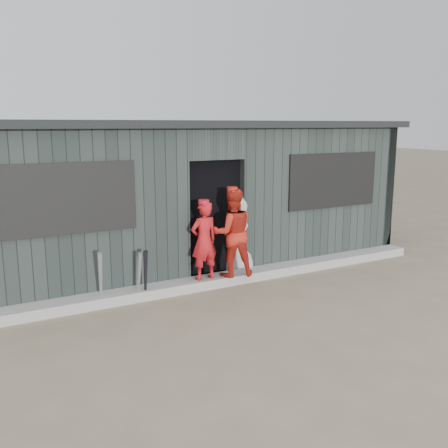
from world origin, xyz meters
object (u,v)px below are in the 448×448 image
bat_mid (139,277)px  player_red_left (204,241)px  player_grey_back (239,236)px  player_red_right (232,233)px  bat_left (101,280)px  dugout (180,193)px  bat_right (146,275)px

bat_mid → player_red_left: size_ratio=0.60×
bat_mid → player_grey_back: player_grey_back is taller
player_red_right → player_grey_back: (0.37, 0.41, -0.17)m
bat_left → dugout: 2.87m
player_grey_back → bat_mid: bearing=22.9°
bat_left → bat_mid: bat_left is taller
bat_left → bat_mid: 0.57m
bat_left → bat_mid: bearing=0.7°
player_red_left → player_red_right: bearing=170.2°
player_red_left → player_grey_back: (0.85, 0.36, -0.09)m
bat_mid → dugout: (1.48, 1.81, 0.91)m
player_red_left → dugout: bearing=-106.4°
player_red_right → player_grey_back: bearing=-118.0°
player_red_right → dugout: 1.83m
bat_mid → player_red_right: size_ratio=0.53×
bat_right → player_red_right: (1.50, 0.05, 0.47)m
player_red_left → bat_left: bearing=-1.2°
player_red_right → dugout: bearing=-71.9°
bat_right → dugout: dugout is taller
bat_right → dugout: (1.38, 1.82, 0.90)m
bat_mid → dugout: dugout is taller
player_red_right → player_grey_back: player_red_right is taller
bat_left → player_grey_back: (2.53, 0.45, 0.26)m
bat_mid → player_red_left: player_red_left is taller
bat_mid → player_red_right: 1.66m
player_red_left → dugout: size_ratio=0.15×
bat_left → bat_right: bearing=-0.3°
bat_left → player_grey_back: bearing=10.2°
dugout → bat_right: bearing=-127.2°
player_red_right → bat_right: bearing=16.4°
dugout → bat_left: bearing=-138.3°
player_red_right → bat_left: bearing=15.7°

